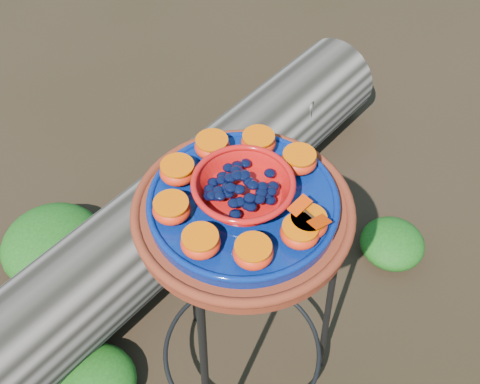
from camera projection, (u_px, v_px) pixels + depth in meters
ground at (242, 374)px, 1.66m from camera, size 60.00×60.00×0.00m
plant_stand at (242, 311)px, 1.40m from camera, size 0.44×0.44×0.70m
terracotta_saucer at (243, 213)px, 1.12m from camera, size 0.41×0.41×0.03m
cobalt_plate at (243, 203)px, 1.10m from camera, size 0.35×0.35×0.02m
red_bowl at (243, 191)px, 1.07m from camera, size 0.17×0.17×0.05m
glass_gems at (243, 177)px, 1.04m from camera, size 0.14×0.14×0.02m
orange_half_0 at (308, 223)px, 1.03m from camera, size 0.07×0.07×0.04m
orange_half_1 at (299, 161)px, 1.13m from camera, size 0.07×0.07×0.04m
orange_half_2 at (258, 142)px, 1.16m from camera, size 0.07×0.07×0.04m
orange_half_3 at (212, 146)px, 1.15m from camera, size 0.07×0.07×0.04m
orange_half_4 at (178, 172)px, 1.11m from camera, size 0.07×0.07×0.04m
orange_half_5 at (172, 209)px, 1.05m from camera, size 0.07×0.07×0.04m
orange_half_6 at (201, 243)px, 1.00m from camera, size 0.07×0.07×0.04m
orange_half_7 at (253, 253)px, 0.99m from camera, size 0.07×0.07×0.04m
orange_half_8 at (300, 233)px, 1.02m from camera, size 0.07×0.07×0.04m
butterfly at (309, 214)px, 1.01m from camera, size 0.09×0.06×0.01m
driftwood_log at (197, 194)px, 1.90m from camera, size 1.63×0.72×0.30m
foliage_left at (94, 382)px, 1.59m from camera, size 0.23×0.23×0.11m
foliage_right at (392, 243)px, 1.89m from camera, size 0.20×0.20×0.10m
foliage_back at (53, 244)px, 1.86m from camera, size 0.32×0.32×0.16m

